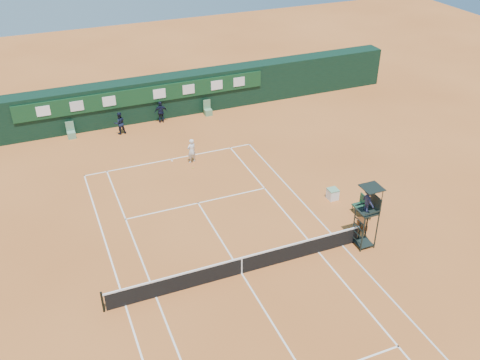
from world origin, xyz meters
The scene contains 14 objects.
ground centered at (0.00, 0.00, 0.00)m, with size 90.00×90.00×0.00m, color #C96C2F.
court_lines centered at (0.00, 0.00, 0.01)m, with size 11.05×23.85×0.01m.
tennis_net centered at (0.00, 0.00, 0.51)m, with size 12.90×0.10×1.10m.
back_wall centered at (0.00, 18.74, 1.51)m, with size 40.00×1.65×3.00m.
linesman_chair_left centered at (-5.50, 17.48, 0.32)m, with size 0.55×0.50×1.15m.
linesman_chair_right centered at (4.50, 17.48, 0.32)m, with size 0.55×0.50×1.15m.
umpire_chair centered at (6.44, -0.34, 2.46)m, with size 0.96×0.95×3.42m.
player_bench centered at (7.91, 1.86, 0.60)m, with size 0.55×1.20×1.10m.
tennis_bag centered at (7.31, 1.00, 0.16)m, with size 0.37×0.85×0.32m, color black.
cooler centered at (7.22, 3.91, 0.33)m, with size 0.57×0.57×0.65m.
tennis_ball centered at (0.95, 10.23, 0.03)m, with size 0.07×0.07×0.07m, color #CDD932.
player centered at (1.14, 11.02, 0.82)m, with size 0.60×0.39×1.63m, color silver.
ball_kid_left centered at (-2.23, 16.83, 0.80)m, with size 0.78×0.61×1.61m, color black.
ball_kid_right centered at (0.93, 17.54, 0.82)m, with size 0.96×0.40×1.63m, color black.
Camera 1 is at (-7.34, -17.63, 16.78)m, focal length 40.00 mm.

